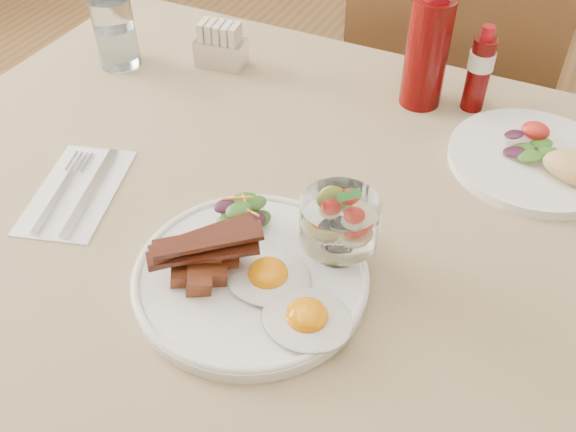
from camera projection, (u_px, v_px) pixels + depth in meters
name	position (u px, v px, depth m)	size (l,w,h in m)	color
table	(337.00, 258.00, 0.92)	(1.33, 0.88, 0.75)	#53351A
chair_far	(447.00, 107.00, 1.45)	(0.42, 0.42, 0.93)	#53351A
main_plate	(251.00, 278.00, 0.76)	(0.28, 0.28, 0.02)	white
fried_eggs	(287.00, 296.00, 0.72)	(0.18, 0.14, 0.03)	silver
bacon_potato_pile	(204.00, 257.00, 0.73)	(0.12, 0.11, 0.06)	maroon
side_salad	(242.00, 215.00, 0.80)	(0.07, 0.07, 0.04)	#225215
fruit_cup	(340.00, 221.00, 0.74)	(0.09, 0.09, 0.10)	white
second_plate	(546.00, 161.00, 0.91)	(0.25, 0.24, 0.06)	white
ketchup_bottle	(427.00, 51.00, 0.99)	(0.07, 0.07, 0.20)	#510404
hot_sauce_bottle	(479.00, 70.00, 0.99)	(0.04, 0.04, 0.14)	#510404
sugar_caddy	(221.00, 47.00, 1.11)	(0.09, 0.06, 0.08)	silver
water_glass	(116.00, 36.00, 1.11)	(0.07, 0.07, 0.12)	white
napkin_cutlery	(78.00, 191.00, 0.88)	(0.16, 0.22, 0.01)	white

